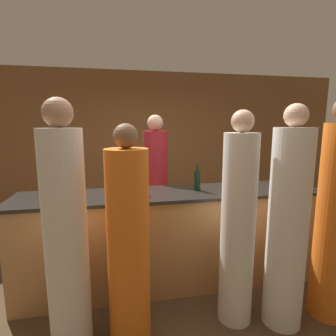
% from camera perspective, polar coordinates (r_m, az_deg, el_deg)
% --- Properties ---
extents(ground_plane, '(14.00, 14.00, 0.00)m').
position_cam_1_polar(ground_plane, '(3.31, 0.98, -23.47)').
color(ground_plane, '#4C3823').
extents(back_wall, '(8.00, 0.06, 2.80)m').
position_cam_1_polar(back_wall, '(5.19, -4.70, 4.98)').
color(back_wall, brown).
rests_on(back_wall, ground_plane).
extents(bar_counter, '(3.33, 0.67, 1.07)m').
position_cam_1_polar(bar_counter, '(3.05, 1.01, -14.96)').
color(bar_counter, '#B27F4C').
rests_on(bar_counter, ground_plane).
extents(bartender, '(0.32, 0.32, 1.92)m').
position_cam_1_polar(bartender, '(3.57, -2.69, -5.07)').
color(bartender, maroon).
rests_on(bartender, ground_plane).
extents(guest_0, '(0.33, 0.33, 1.99)m').
position_cam_1_polar(guest_0, '(2.24, -21.31, -13.79)').
color(guest_0, silver).
rests_on(guest_0, ground_plane).
extents(guest_1, '(0.30, 0.30, 1.92)m').
position_cam_1_polar(guest_1, '(2.46, 14.98, -12.15)').
color(guest_1, silver).
rests_on(guest_1, ground_plane).
extents(guest_2, '(0.33, 0.33, 2.03)m').
position_cam_1_polar(guest_2, '(2.84, 32.67, -9.17)').
color(guest_2, orange).
rests_on(guest_2, ground_plane).
extents(guest_3, '(0.35, 0.35, 1.80)m').
position_cam_1_polar(guest_3, '(2.25, -8.60, -15.84)').
color(guest_3, orange).
rests_on(guest_3, ground_plane).
extents(guest_4, '(0.34, 0.34, 1.97)m').
position_cam_1_polar(guest_4, '(2.55, 24.57, -11.48)').
color(guest_4, silver).
rests_on(guest_4, ground_plane).
extents(wine_bottle_0, '(0.07, 0.07, 0.30)m').
position_cam_1_polar(wine_bottle_0, '(3.38, 27.45, -2.07)').
color(wine_bottle_0, black).
rests_on(wine_bottle_0, bar_counter).
extents(wine_bottle_1, '(0.07, 0.07, 0.29)m').
position_cam_1_polar(wine_bottle_1, '(2.94, 6.34, -2.61)').
color(wine_bottle_1, black).
rests_on(wine_bottle_1, bar_counter).
extents(wine_glass_0, '(0.06, 0.06, 0.15)m').
position_cam_1_polar(wine_glass_0, '(2.71, -21.20, -4.23)').
color(wine_glass_0, silver).
rests_on(wine_glass_0, bar_counter).
extents(wine_glass_1, '(0.08, 0.08, 0.17)m').
position_cam_1_polar(wine_glass_1, '(2.72, -5.80, -3.22)').
color(wine_glass_1, silver).
rests_on(wine_glass_1, bar_counter).
extents(wine_glass_2, '(0.08, 0.08, 0.16)m').
position_cam_1_polar(wine_glass_2, '(3.00, 13.74, -2.55)').
color(wine_glass_2, silver).
rests_on(wine_glass_2, bar_counter).
extents(wine_glass_3, '(0.06, 0.06, 0.15)m').
position_cam_1_polar(wine_glass_3, '(3.08, 22.82, -2.90)').
color(wine_glass_3, silver).
rests_on(wine_glass_3, bar_counter).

